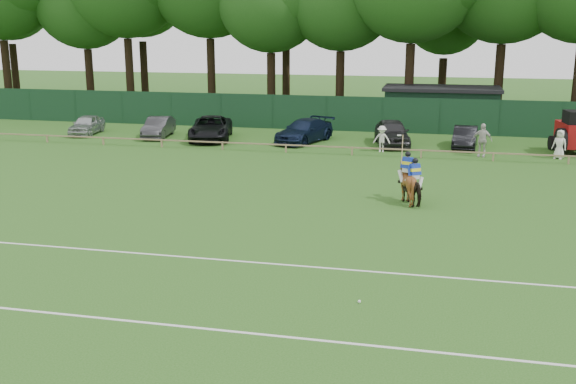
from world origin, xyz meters
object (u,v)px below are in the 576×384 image
(estate_black, at_px, (465,137))
(tractor, at_px, (574,133))
(sedan_grey, at_px, (158,127))
(hatch_grey, at_px, (392,133))
(polo_ball, at_px, (359,301))
(sedan_silver, at_px, (87,125))
(spectator_right, at_px, (560,144))
(suv_black, at_px, (211,128))
(sedan_navy, at_px, (304,131))
(horse_chestnut, at_px, (407,183))
(utility_shed, at_px, (441,107))
(spectator_mid, at_px, (482,140))
(spectator_left, at_px, (382,139))
(horse_dark, at_px, (414,188))

(estate_black, height_order, tractor, tractor)
(sedan_grey, xyz_separation_m, hatch_grey, (15.77, 0.26, 0.13))
(estate_black, height_order, polo_ball, estate_black)
(sedan_silver, relative_size, hatch_grey, 0.82)
(sedan_silver, bearing_deg, spectator_right, -12.00)
(sedan_grey, bearing_deg, sedan_silver, 170.78)
(suv_black, height_order, sedan_navy, suv_black)
(horse_chestnut, distance_m, utility_shed, 22.22)
(polo_ball, bearing_deg, estate_black, 82.06)
(suv_black, xyz_separation_m, polo_ball, (12.89, -24.84, -0.73))
(utility_shed, bearing_deg, horse_chestnut, -93.41)
(spectator_mid, xyz_separation_m, spectator_right, (4.30, 0.34, -0.14))
(spectator_left, bearing_deg, tractor, 8.31)
(utility_shed, relative_size, tractor, 2.51)
(sedan_grey, distance_m, sedan_navy, 10.10)
(horse_chestnut, height_order, polo_ball, horse_chestnut)
(sedan_silver, bearing_deg, horse_chestnut, -39.28)
(horse_dark, height_order, polo_ball, horse_dark)
(sedan_silver, xyz_separation_m, spectator_left, (20.72, -2.16, 0.12))
(estate_black, bearing_deg, sedan_grey, -174.22)
(spectator_left, distance_m, spectator_right, 10.11)
(sedan_grey, distance_m, spectator_mid, 21.27)
(spectator_mid, bearing_deg, sedan_navy, -179.59)
(sedan_navy, height_order, hatch_grey, hatch_grey)
(spectator_right, bearing_deg, spectator_mid, -146.41)
(utility_shed, bearing_deg, spectator_left, -107.87)
(tractor, bearing_deg, polo_ball, -119.96)
(suv_black, bearing_deg, sedan_navy, -9.66)
(hatch_grey, distance_m, spectator_left, 2.41)
(estate_black, distance_m, spectator_right, 5.72)
(suv_black, height_order, tractor, tractor)
(polo_ball, relative_size, utility_shed, 0.01)
(spectator_left, distance_m, polo_ball, 23.01)
(horse_chestnut, bearing_deg, spectator_left, -57.64)
(spectator_left, bearing_deg, horse_chestnut, -81.13)
(horse_chestnut, bearing_deg, tractor, -101.68)
(sedan_silver, distance_m, sedan_navy, 15.49)
(suv_black, bearing_deg, horse_chestnut, -58.26)
(horse_chestnut, bearing_deg, horse_dark, 161.23)
(horse_chestnut, distance_m, spectator_mid, 11.95)
(spectator_mid, distance_m, utility_shed, 11.09)
(sedan_navy, bearing_deg, spectator_mid, 6.95)
(sedan_navy, relative_size, tractor, 1.52)
(sedan_navy, height_order, utility_shed, utility_shed)
(polo_ball, bearing_deg, sedan_navy, 104.71)
(estate_black, bearing_deg, horse_chestnut, -96.92)
(horse_chestnut, bearing_deg, utility_shed, -71.21)
(tractor, bearing_deg, spectator_right, -128.37)
(suv_black, bearing_deg, spectator_left, -22.72)
(suv_black, relative_size, sedan_navy, 1.09)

